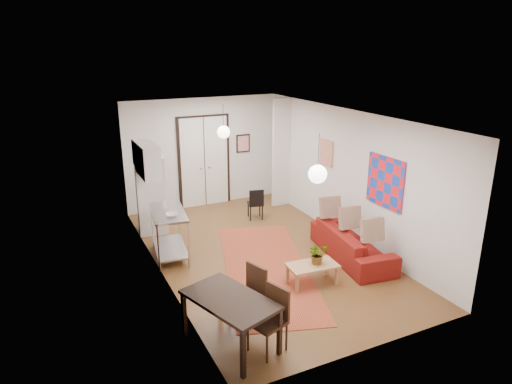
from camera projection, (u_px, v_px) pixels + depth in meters
name	position (u px, v px, depth m)	size (l,w,h in m)	color
floor	(261.00, 254.00, 9.60)	(7.00, 7.00, 0.00)	brown
ceiling	(262.00, 116.00, 8.70)	(4.20, 7.00, 0.02)	white
wall_back	(203.00, 153.00, 12.15)	(4.20, 0.02, 2.90)	silver
wall_front	(376.00, 258.00, 6.15)	(4.20, 0.02, 2.90)	silver
wall_left	(158.00, 203.00, 8.29)	(0.02, 7.00, 2.90)	silver
wall_right	(347.00, 176.00, 10.02)	(0.02, 7.00, 2.90)	silver
double_doors	(204.00, 162.00, 12.19)	(1.44, 0.06, 2.50)	white
stub_partition	(281.00, 153.00, 12.10)	(0.50, 0.10, 2.90)	silver
wall_cabinet	(147.00, 160.00, 9.51)	(0.35, 1.00, 0.70)	silver
painting_popart	(385.00, 182.00, 8.87)	(0.05, 1.00, 1.00)	red
painting_abstract	(326.00, 153.00, 10.58)	(0.05, 0.50, 0.60)	#F0E5C8
poster_back	(243.00, 143.00, 12.55)	(0.40, 0.03, 0.50)	red
print_left	(135.00, 153.00, 9.86)	(0.03, 0.44, 0.54)	#905D3C
pendant_back	(224.00, 132.00, 10.62)	(0.30, 0.30, 0.80)	silver
pendant_front	(318.00, 174.00, 7.19)	(0.30, 0.30, 0.80)	silver
kilim_rug	(266.00, 268.00, 8.98)	(1.58, 4.21, 0.01)	#A54529
sofa	(352.00, 243.00, 9.33)	(0.87, 2.22, 0.65)	maroon
coffee_table	(312.00, 267.00, 8.28)	(0.94, 0.57, 0.40)	tan
potted_plant	(318.00, 254.00, 8.24)	(0.35, 0.31, 0.39)	#2D642D
kitchen_counter	(169.00, 227.00, 9.29)	(0.82, 1.37, 0.99)	#AFB1B4
bowl	(172.00, 215.00, 8.92)	(0.23, 0.23, 0.06)	silver
soap_bottle	(164.00, 203.00, 9.37)	(0.09, 0.10, 0.21)	teal
fridge	(151.00, 195.00, 10.49)	(0.64, 0.64, 1.81)	silver
dining_table	(230.00, 303.00, 6.49)	(1.20, 1.58, 0.77)	black
dining_chair_near	(244.00, 291.00, 7.09)	(0.57, 0.70, 0.96)	#362011
dining_chair_far	(264.00, 313.00, 6.49)	(0.57, 0.70, 0.96)	#362011
black_side_chair	(254.00, 200.00, 11.48)	(0.44, 0.44, 0.80)	black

